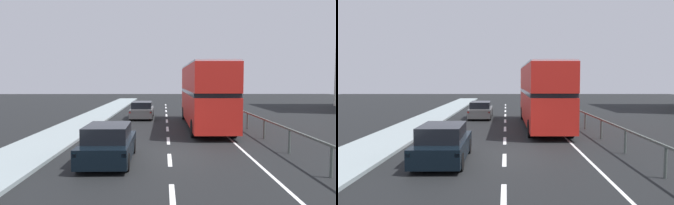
{
  "view_description": "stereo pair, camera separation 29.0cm",
  "coord_description": "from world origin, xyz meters",
  "views": [
    {
      "loc": [
        -0.23,
        -13.45,
        3.16
      ],
      "look_at": [
        -0.0,
        4.37,
        1.92
      ],
      "focal_mm": 34.57,
      "sensor_mm": 36.0,
      "label": 1
    },
    {
      "loc": [
        0.06,
        -13.45,
        3.16
      ],
      "look_at": [
        -0.0,
        4.37,
        1.92
      ],
      "focal_mm": 34.57,
      "sensor_mm": 36.0,
      "label": 2
    }
  ],
  "objects": [
    {
      "name": "ground_plane",
      "position": [
        0.0,
        0.0,
        -0.05
      ],
      "size": [
        74.5,
        120.0,
        0.1
      ],
      "primitive_type": "cube",
      "color": "black"
    },
    {
      "name": "lane_paint_markings",
      "position": [
        2.01,
        8.33,
        0.0
      ],
      "size": [
        3.47,
        46.0,
        0.01
      ],
      "color": "silver",
      "rests_on": "ground"
    },
    {
      "name": "near_sidewalk_kerb",
      "position": [
        -6.08,
        0.0,
        0.07
      ],
      "size": [
        2.84,
        80.0,
        0.14
      ],
      "primitive_type": "cube",
      "color": "gray",
      "rests_on": "ground"
    },
    {
      "name": "sedan_car_ahead",
      "position": [
        -2.04,
        13.26,
        0.67
      ],
      "size": [
        1.86,
        4.45,
        1.39
      ],
      "rotation": [
        0.0,
        0.0,
        0.01
      ],
      "color": "#4D4F4F",
      "rests_on": "ground"
    },
    {
      "name": "bridge_side_railing",
      "position": [
        5.18,
        9.0,
        0.88
      ],
      "size": [
        0.1,
        42.0,
        1.08
      ],
      "color": "#49514C",
      "rests_on": "ground"
    },
    {
      "name": "double_decker_bus_red",
      "position": [
        2.51,
        8.16,
        2.26
      ],
      "size": [
        2.52,
        11.19,
        4.21
      ],
      "rotation": [
        0.0,
        0.0,
        -0.0
      ],
      "color": "red",
      "rests_on": "ground"
    },
    {
      "name": "hatchback_car_near",
      "position": [
        -2.37,
        -1.08,
        0.7
      ],
      "size": [
        1.89,
        4.17,
        1.47
      ],
      "rotation": [
        0.0,
        0.0,
        0.01
      ],
      "color": "black",
      "rests_on": "ground"
    }
  ]
}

